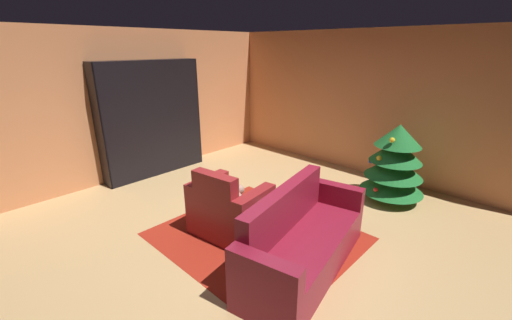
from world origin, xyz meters
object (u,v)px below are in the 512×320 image
at_px(armchair_red, 229,211).
at_px(book_stack_on_table, 264,206).
at_px(coffee_table, 270,214).
at_px(decorated_tree, 395,163).
at_px(couch_red, 302,243).
at_px(bookshelf_unit, 157,120).
at_px(bottle_on_table, 283,201).

distance_m(armchair_red, book_stack_on_table, 0.50).
bearing_deg(armchair_red, coffee_table, 25.73).
bearing_deg(decorated_tree, armchair_red, -114.40).
distance_m(couch_red, coffee_table, 0.60).
relative_size(bookshelf_unit, bottle_on_table, 8.07).
height_order(armchair_red, couch_red, armchair_red).
relative_size(book_stack_on_table, decorated_tree, 0.18).
distance_m(armchair_red, coffee_table, 0.55).
distance_m(bookshelf_unit, decorated_tree, 4.22).
xyz_separation_m(coffee_table, decorated_tree, (0.63, 2.22, 0.24)).
bearing_deg(book_stack_on_table, decorated_tree, 73.45).
xyz_separation_m(armchair_red, coffee_table, (0.49, 0.24, 0.05)).
xyz_separation_m(bookshelf_unit, book_stack_on_table, (3.08, -0.41, -0.54)).
relative_size(couch_red, decorated_tree, 1.64).
height_order(coffee_table, book_stack_on_table, book_stack_on_table).
xyz_separation_m(book_stack_on_table, bottle_on_table, (0.11, 0.23, 0.03)).
height_order(couch_red, decorated_tree, decorated_tree).
relative_size(couch_red, bottle_on_table, 7.75).
xyz_separation_m(bookshelf_unit, armchair_red, (2.64, -0.59, -0.71)).
relative_size(bookshelf_unit, book_stack_on_table, 9.26).
height_order(bottle_on_table, decorated_tree, decorated_tree).
xyz_separation_m(couch_red, book_stack_on_table, (-0.64, 0.08, 0.18)).
bearing_deg(armchair_red, book_stack_on_table, 22.31).
distance_m(book_stack_on_table, decorated_tree, 2.38).
bearing_deg(coffee_table, bottle_on_table, 73.06).
bearing_deg(decorated_tree, bookshelf_unit, -153.54).
height_order(coffee_table, bottle_on_table, bottle_on_table).
bearing_deg(couch_red, decorated_tree, 89.03).
bearing_deg(coffee_table, decorated_tree, 74.30).
xyz_separation_m(couch_red, bottle_on_table, (-0.53, 0.31, 0.21)).
relative_size(bookshelf_unit, coffee_table, 3.11).
bearing_deg(bottle_on_table, book_stack_on_table, -114.44).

